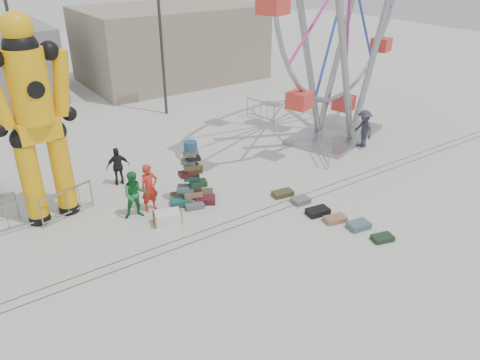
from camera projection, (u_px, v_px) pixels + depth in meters
ground at (259, 229)px, 16.07m from camera, size 90.00×90.00×0.00m
track_line_near at (249, 222)px, 16.51m from camera, size 40.00×0.04×0.01m
track_line_far at (242, 217)px, 16.81m from camera, size 40.00×0.04×0.01m
building_right at (170, 43)px, 33.20m from camera, size 12.00×8.00×5.00m
lamp_post_right at (162, 33)px, 25.18m from camera, size 1.41×0.25×8.00m
lamp_post_left at (16, 41)px, 23.10m from camera, size 1.41×0.25×8.00m
suitcase_tower at (192, 185)px, 17.54m from camera, size 1.93×1.60×2.46m
crash_test_dummy at (35, 115)px, 15.12m from camera, size 2.90×1.27×7.26m
steamer_trunk at (168, 217)px, 16.35m from camera, size 1.06×0.79×0.44m
row_case_0 at (283, 193)px, 18.20m from camera, size 0.87×0.57×0.19m
row_case_1 at (301, 200)px, 17.70m from camera, size 0.68×0.55×0.19m
row_case_2 at (318, 211)px, 16.94m from camera, size 0.89×0.62×0.22m
row_case_3 at (335, 219)px, 16.51m from camera, size 0.86×0.63×0.18m
row_case_4 at (359, 225)px, 16.10m from camera, size 0.82×0.62×0.22m
row_case_5 at (382, 238)px, 15.45m from camera, size 0.79×0.60×0.18m
barricade_dummy_b at (7, 220)px, 15.60m from camera, size 2.00×0.18×1.10m
barricade_dummy_c at (67, 203)px, 16.58m from camera, size 1.95×0.65×1.10m
barricade_wheel_front at (324, 149)px, 21.00m from camera, size 1.10×1.78×1.10m
barricade_wheel_back at (260, 110)px, 25.92m from camera, size 0.49×1.98×1.10m
pedestrian_red at (149, 188)px, 16.87m from camera, size 0.69×0.48×1.81m
pedestrian_green at (135, 195)px, 16.45m from camera, size 1.01×0.89×1.76m
pedestrian_black at (118, 166)px, 18.77m from camera, size 0.99×0.55×1.59m
pedestrian_grey at (364, 129)px, 22.25m from camera, size 0.94×1.32×1.84m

